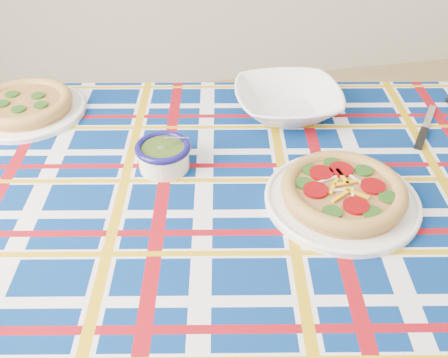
{
  "coord_description": "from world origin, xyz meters",
  "views": [
    {
      "loc": [
        -0.68,
        -0.85,
        1.45
      ],
      "look_at": [
        -0.51,
        -0.02,
        0.8
      ],
      "focal_mm": 40.0,
      "sensor_mm": 36.0,
      "label": 1
    }
  ],
  "objects": [
    {
      "name": "tablecloth",
      "position": [
        -0.47,
        -0.06,
        0.72
      ],
      "size": [
        1.85,
        1.37,
        0.11
      ],
      "primitive_type": null,
      "rotation": [
        0.0,
        0.0,
        -0.2
      ],
      "color": "navy",
      "rests_on": "dining_table"
    },
    {
      "name": "main_focaccia_plate",
      "position": [
        -0.28,
        -0.12,
        0.81
      ],
      "size": [
        0.41,
        0.41,
        0.06
      ],
      "primitive_type": null,
      "rotation": [
        0.0,
        0.0,
        -0.28
      ],
      "color": "olive",
      "rests_on": "tablecloth"
    },
    {
      "name": "serving_bowl",
      "position": [
        -0.28,
        0.26,
        0.81
      ],
      "size": [
        0.3,
        0.3,
        0.07
      ],
      "primitive_type": "imported",
      "rotation": [
        0.0,
        0.0,
        -0.1
      ],
      "color": "white",
      "rests_on": "tablecloth"
    },
    {
      "name": "table_knife",
      "position": [
        0.07,
        0.14,
        0.78
      ],
      "size": [
        0.17,
        0.21,
        0.01
      ],
      "primitive_type": null,
      "rotation": [
        0.0,
        0.0,
        0.89
      ],
      "color": "silver",
      "rests_on": "tablecloth"
    },
    {
      "name": "floor",
      "position": [
        0.0,
        0.0,
        0.0
      ],
      "size": [
        4.0,
        4.0,
        0.0
      ],
      "primitive_type": "plane",
      "color": "tan",
      "rests_on": "ground"
    },
    {
      "name": "pesto_bowl",
      "position": [
        -0.63,
        0.08,
        0.82
      ],
      "size": [
        0.16,
        0.16,
        0.07
      ],
      "primitive_type": null,
      "rotation": [
        0.0,
        0.0,
        -0.28
      ],
      "color": "#23380F",
      "rests_on": "tablecloth"
    },
    {
      "name": "second_focaccia_plate",
      "position": [
        -0.96,
        0.39,
        0.81
      ],
      "size": [
        0.36,
        0.36,
        0.06
      ],
      "primitive_type": null,
      "rotation": [
        0.0,
        0.0,
        -0.17
      ],
      "color": "olive",
      "rests_on": "tablecloth"
    },
    {
      "name": "dining_table",
      "position": [
        -0.47,
        -0.06,
        0.7
      ],
      "size": [
        1.81,
        1.33,
        0.77
      ],
      "rotation": [
        0.0,
        0.0,
        -0.2
      ],
      "color": "brown",
      "rests_on": "floor"
    }
  ]
}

